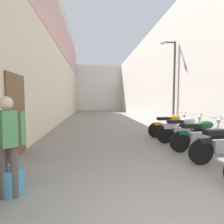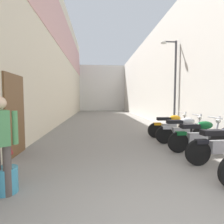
# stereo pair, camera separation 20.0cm
# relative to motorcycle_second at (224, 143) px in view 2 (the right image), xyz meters

# --- Properties ---
(ground_plane) EXTENTS (38.72, 38.72, 0.00)m
(ground_plane) POSITION_rel_motorcycle_second_xyz_m (-2.12, 7.11, -0.50)
(ground_plane) COLOR gray
(building_left) EXTENTS (0.45, 22.72, 8.46)m
(building_left) POSITION_rel_motorcycle_second_xyz_m (-5.37, 9.07, 3.78)
(building_left) COLOR beige
(building_left) RESTS_ON ground
(building_right) EXTENTS (0.45, 22.72, 6.28)m
(building_right) POSITION_rel_motorcycle_second_xyz_m (1.14, 9.10, 2.64)
(building_right) COLOR beige
(building_right) RESTS_ON ground
(building_far_end) EXTENTS (9.12, 2.00, 6.20)m
(building_far_end) POSITION_rel_motorcycle_second_xyz_m (-2.12, 21.46, 2.60)
(building_far_end) COLOR silver
(building_far_end) RESTS_ON ground
(motorcycle_second) EXTENTS (1.85, 0.58, 1.04)m
(motorcycle_second) POSITION_rel_motorcycle_second_xyz_m (0.00, 0.00, 0.00)
(motorcycle_second) COLOR black
(motorcycle_second) RESTS_ON ground
(motorcycle_third) EXTENTS (1.85, 0.58, 1.04)m
(motorcycle_third) POSITION_rel_motorcycle_second_xyz_m (-0.00, 0.99, 0.00)
(motorcycle_third) COLOR black
(motorcycle_third) RESTS_ON ground
(motorcycle_fourth) EXTENTS (1.85, 0.58, 1.04)m
(motorcycle_fourth) POSITION_rel_motorcycle_second_xyz_m (-0.00, 1.97, 0.00)
(motorcycle_fourth) COLOR black
(motorcycle_fourth) RESTS_ON ground
(motorcycle_fifth) EXTENTS (1.85, 0.58, 1.04)m
(motorcycle_fifth) POSITION_rel_motorcycle_second_xyz_m (-0.00, 2.95, 0.00)
(motorcycle_fifth) COLOR black
(motorcycle_fifth) RESTS_ON ground
(pedestrian_by_doorway) EXTENTS (0.52, 0.39, 1.57)m
(pedestrian_by_doorway) POSITION_rel_motorcycle_second_xyz_m (-4.44, -0.98, 0.42)
(pedestrian_by_doorway) COLOR #564C47
(pedestrian_by_doorway) RESTS_ON ground
(water_jug_beside_first) EXTENTS (0.34, 0.34, 0.42)m
(water_jug_beside_first) POSITION_rel_motorcycle_second_xyz_m (-4.43, -0.88, -0.29)
(water_jug_beside_first) COLOR #4299B7
(water_jug_beside_first) RESTS_ON ground
(umbrella_leaning) EXTENTS (0.20, 0.35, 0.97)m
(umbrella_leaning) POSITION_rel_motorcycle_second_xyz_m (-4.76, -0.18, 0.18)
(umbrella_leaning) COLOR #4C4C4C
(umbrella_leaning) RESTS_ON ground
(street_lamp) EXTENTS (0.79, 0.18, 4.27)m
(street_lamp) POSITION_rel_motorcycle_second_xyz_m (0.69, 4.35, 2.02)
(street_lamp) COLOR #47474C
(street_lamp) RESTS_ON ground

